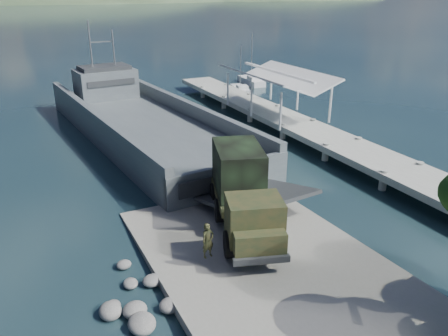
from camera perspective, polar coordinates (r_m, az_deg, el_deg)
ground at (r=21.42m, az=5.19°, el=-12.53°), size 1400.00×1400.00×0.00m
boat_ramp at (r=20.59m, az=6.67°, el=-13.35°), size 10.00×18.00×0.50m
shoreline_rocks at (r=19.92m, az=-11.78°, el=-16.00°), size 3.20×5.60×0.90m
distant_headlands at (r=578.16m, az=-21.14°, el=19.51°), size 1000.00×240.00×48.00m
pier at (r=41.82m, az=7.53°, el=7.30°), size 6.40×44.00×6.10m
landing_craft at (r=39.64m, az=-10.49°, el=5.16°), size 11.83×35.28×10.30m
military_truck at (r=22.84m, az=2.48°, el=-3.05°), size 4.93×8.75×3.90m
soldier at (r=20.10m, az=-2.10°, el=-10.40°), size 0.68×0.52×1.68m
sailboat_near at (r=57.36m, az=2.18°, el=10.18°), size 2.45×5.16×6.06m
sailboat_far at (r=62.67m, az=3.62°, el=11.24°), size 2.25×6.11×7.29m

